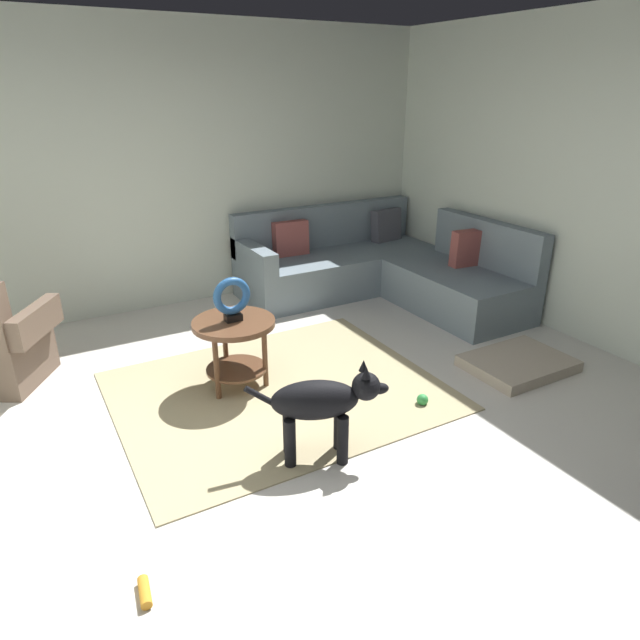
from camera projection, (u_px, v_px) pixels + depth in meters
ground_plane at (305, 452)px, 3.54m from camera, size 6.00×6.00×0.10m
wall_back at (159, 170)px, 5.35m from camera, size 6.00×0.12×2.70m
wall_right at (637, 190)px, 4.33m from camera, size 0.12×6.00×2.70m
area_rug at (278, 391)px, 4.15m from camera, size 2.30×1.90×0.01m
sectional_couch at (381, 270)px, 5.93m from camera, size 2.20×2.25×0.88m
side_table at (234, 336)px, 4.06m from camera, size 0.60×0.60×0.54m
torus_sculpture at (232, 298)px, 3.94m from camera, size 0.28×0.08×0.33m
dog_bed_mat at (518, 363)px, 4.47m from camera, size 0.80×0.60×0.09m
dog at (322, 403)px, 3.27m from camera, size 0.80×0.41×0.63m
dog_toy_ball at (422, 400)px, 3.96m from camera, size 0.08×0.08×0.08m
dog_toy_rope at (145, 592)px, 2.47m from camera, size 0.07×0.16×0.05m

